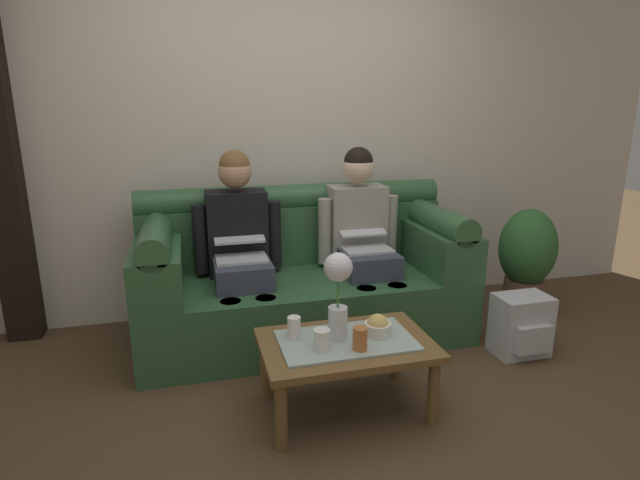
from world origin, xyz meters
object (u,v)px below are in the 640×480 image
(person_left, at_px, (239,242))
(cup_near_left, at_px, (322,340))
(coffee_table, at_px, (346,351))
(cup_near_right, at_px, (294,327))
(couch, at_px, (303,279))
(potted_plant, at_px, (527,257))
(flower_vase, at_px, (338,287))
(snack_bowl, at_px, (378,327))
(cup_far_center, at_px, (360,339))
(backpack_right, at_px, (522,326))
(person_right, at_px, (362,233))

(person_left, distance_m, cup_near_left, 1.08)
(coffee_table, xyz_separation_m, cup_near_right, (-0.24, 0.09, 0.11))
(couch, distance_m, potted_plant, 1.63)
(coffee_table, bearing_deg, flower_vase, 151.51)
(flower_vase, relative_size, snack_bowl, 3.24)
(snack_bowl, bearing_deg, cup_far_center, -136.87)
(backpack_right, bearing_deg, person_right, 141.15)
(snack_bowl, bearing_deg, cup_near_left, -164.77)
(person_right, bearing_deg, cup_near_left, -118.29)
(backpack_right, relative_size, potted_plant, 0.48)
(potted_plant, bearing_deg, flower_vase, -153.82)
(couch, xyz_separation_m, potted_plant, (1.63, -0.11, 0.06))
(flower_vase, bearing_deg, cup_near_left, -138.28)
(person_right, distance_m, potted_plant, 1.25)
(cup_near_left, bearing_deg, backpack_right, 14.99)
(cup_near_right, distance_m, cup_far_center, 0.34)
(backpack_right, bearing_deg, flower_vase, -167.78)
(snack_bowl, bearing_deg, coffee_table, -175.65)
(person_left, distance_m, cup_far_center, 1.17)
(person_left, height_order, coffee_table, person_left)
(couch, height_order, person_left, person_left)
(coffee_table, relative_size, cup_near_right, 7.78)
(person_right, xyz_separation_m, cup_near_right, (-0.65, -0.86, -0.22))
(flower_vase, distance_m, cup_near_right, 0.30)
(coffee_table, height_order, potted_plant, potted_plant)
(cup_near_right, bearing_deg, person_left, 100.85)
(couch, height_order, backpack_right, couch)
(person_right, bearing_deg, cup_far_center, -109.55)
(cup_near_right, relative_size, cup_far_center, 0.98)
(person_right, xyz_separation_m, backpack_right, (0.81, -0.65, -0.47))
(person_left, distance_m, coffee_table, 1.08)
(flower_vase, distance_m, cup_near_left, 0.26)
(backpack_right, height_order, potted_plant, potted_plant)
(cup_far_center, bearing_deg, flower_vase, 116.12)
(couch, bearing_deg, person_right, -0.41)
(cup_near_right, height_order, cup_far_center, cup_far_center)
(couch, relative_size, cup_far_center, 18.92)
(couch, bearing_deg, cup_near_left, -97.92)
(couch, relative_size, person_right, 1.70)
(person_left, bearing_deg, person_right, 0.01)
(cup_near_right, distance_m, potted_plant, 2.01)
(cup_far_center, distance_m, potted_plant, 1.86)
(cup_near_left, distance_m, cup_far_center, 0.18)
(cup_near_right, bearing_deg, coffee_table, -19.46)
(backpack_right, bearing_deg, coffee_table, -166.47)
(couch, relative_size, potted_plant, 2.66)
(backpack_right, bearing_deg, cup_near_left, -165.01)
(cup_near_left, height_order, backpack_right, cup_near_left)
(snack_bowl, bearing_deg, person_right, 75.58)
(coffee_table, bearing_deg, backpack_right, 13.53)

